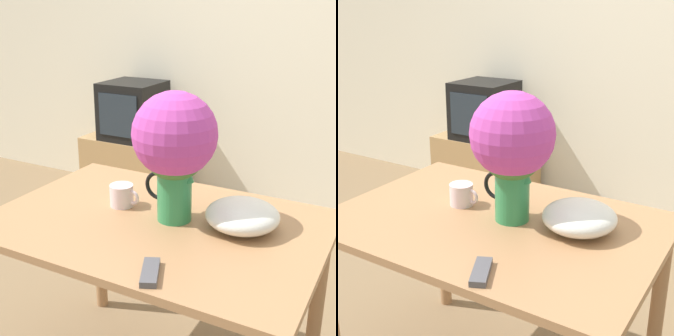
% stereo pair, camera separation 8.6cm
% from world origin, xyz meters
% --- Properties ---
extents(wall_back, '(8.00, 0.05, 2.60)m').
position_xyz_m(wall_back, '(0.00, 1.95, 1.30)').
color(wall_back, '#EDE5CC').
rests_on(wall_back, ground_plane).
extents(table, '(1.24, 0.85, 0.79)m').
position_xyz_m(table, '(0.08, -0.05, 0.68)').
color(table, '#A3754C').
rests_on(table, ground_plane).
extents(flower_vase, '(0.31, 0.31, 0.49)m').
position_xyz_m(flower_vase, '(0.13, -0.01, 1.09)').
color(flower_vase, '#2D844C').
rests_on(flower_vase, table).
extents(coffee_mug, '(0.13, 0.09, 0.09)m').
position_xyz_m(coffee_mug, '(-0.11, -0.00, 0.84)').
color(coffee_mug, silver).
rests_on(coffee_mug, table).
extents(white_bowl, '(0.27, 0.27, 0.11)m').
position_xyz_m(white_bowl, '(0.39, 0.03, 0.85)').
color(white_bowl, silver).
rests_on(white_bowl, table).
extents(remote_control, '(0.11, 0.15, 0.02)m').
position_xyz_m(remote_control, '(0.25, -0.39, 0.80)').
color(remote_control, '#4C4C51').
rests_on(remote_control, table).
extents(tv_stand, '(0.79, 0.45, 0.55)m').
position_xyz_m(tv_stand, '(-1.08, 1.62, 0.27)').
color(tv_stand, tan).
rests_on(tv_stand, ground_plane).
extents(tv_set, '(0.43, 0.44, 0.45)m').
position_xyz_m(tv_set, '(-1.08, 1.62, 0.77)').
color(tv_set, black).
rests_on(tv_set, tv_stand).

